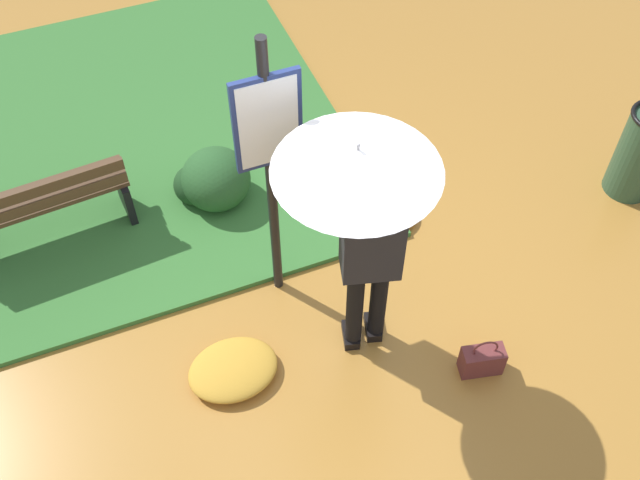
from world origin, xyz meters
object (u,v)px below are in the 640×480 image
object	(u,v)px
info_sign_post	(269,152)
person_with_umbrella	(364,202)
handbag	(482,360)
park_bench	(40,207)

from	to	relation	value
info_sign_post	person_with_umbrella	bearing A→B (deg)	115.84
handbag	person_with_umbrella	bearing A→B (deg)	-35.86
person_with_umbrella	park_bench	xyz separation A→B (m)	(1.89, -1.82, -1.15)
handbag	park_bench	xyz separation A→B (m)	(2.63, -2.35, 0.28)
person_with_umbrella	park_bench	size ratio (longest dim) A/B	1.45
person_with_umbrella	info_sign_post	distance (m)	0.78
info_sign_post	park_bench	bearing A→B (deg)	-35.79
park_bench	handbag	bearing A→B (deg)	138.21
info_sign_post	park_bench	xyz separation A→B (m)	(1.55, -1.12, -1.04)
handbag	info_sign_post	bearing A→B (deg)	-48.78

